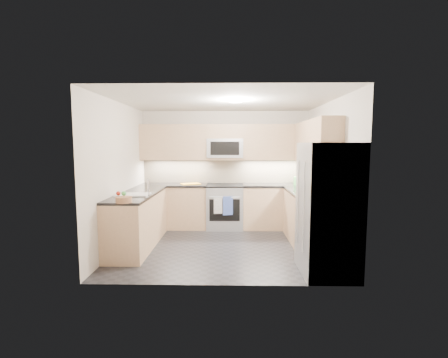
{
  "coord_description": "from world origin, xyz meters",
  "views": [
    {
      "loc": [
        0.12,
        -5.54,
        1.77
      ],
      "look_at": [
        0.0,
        0.35,
        1.15
      ],
      "focal_mm": 26.0,
      "sensor_mm": 36.0,
      "label": 1
    }
  ],
  "objects_px": {
    "fruit_basket": "(124,200)",
    "utensil_bowl": "(301,181)",
    "refrigerator": "(328,209)",
    "cutting_board": "(191,184)",
    "gas_range": "(225,207)",
    "microwave": "(225,148)"
  },
  "relations": [
    {
      "from": "fruit_basket",
      "to": "utensil_bowl",
      "type": "bearing_deg",
      "value": 35.09
    },
    {
      "from": "refrigerator",
      "to": "fruit_basket",
      "type": "xyz_separation_m",
      "value": [
        -2.87,
        0.21,
        0.08
      ]
    },
    {
      "from": "cutting_board",
      "to": "fruit_basket",
      "type": "bearing_deg",
      "value": -107.02
    },
    {
      "from": "gas_range",
      "to": "cutting_board",
      "type": "relative_size",
      "value": 2.34
    },
    {
      "from": "microwave",
      "to": "utensil_bowl",
      "type": "xyz_separation_m",
      "value": [
        1.58,
        -0.23,
        -0.67
      ]
    },
    {
      "from": "utensil_bowl",
      "to": "fruit_basket",
      "type": "bearing_deg",
      "value": -144.91
    },
    {
      "from": "refrigerator",
      "to": "cutting_board",
      "type": "relative_size",
      "value": 4.64
    },
    {
      "from": "gas_range",
      "to": "fruit_basket",
      "type": "xyz_separation_m",
      "value": [
        -1.42,
        -2.22,
        0.53
      ]
    },
    {
      "from": "microwave",
      "to": "cutting_board",
      "type": "relative_size",
      "value": 1.96
    },
    {
      "from": "gas_range",
      "to": "refrigerator",
      "type": "height_order",
      "value": "refrigerator"
    },
    {
      "from": "gas_range",
      "to": "microwave",
      "type": "distance_m",
      "value": 1.25
    },
    {
      "from": "gas_range",
      "to": "cutting_board",
      "type": "bearing_deg",
      "value": 176.8
    },
    {
      "from": "gas_range",
      "to": "fruit_basket",
      "type": "distance_m",
      "value": 2.69
    },
    {
      "from": "microwave",
      "to": "refrigerator",
      "type": "bearing_deg",
      "value": -60.38
    },
    {
      "from": "refrigerator",
      "to": "utensil_bowl",
      "type": "relative_size",
      "value": 5.85
    },
    {
      "from": "microwave",
      "to": "fruit_basket",
      "type": "distance_m",
      "value": 2.83
    },
    {
      "from": "cutting_board",
      "to": "gas_range",
      "type": "bearing_deg",
      "value": -3.2
    },
    {
      "from": "cutting_board",
      "to": "utensil_bowl",
      "type": "bearing_deg",
      "value": -3.54
    },
    {
      "from": "microwave",
      "to": "fruit_basket",
      "type": "height_order",
      "value": "microwave"
    },
    {
      "from": "microwave",
      "to": "cutting_board",
      "type": "distance_m",
      "value": 1.06
    },
    {
      "from": "refrigerator",
      "to": "utensil_bowl",
      "type": "height_order",
      "value": "refrigerator"
    },
    {
      "from": "gas_range",
      "to": "utensil_bowl",
      "type": "xyz_separation_m",
      "value": [
        1.58,
        -0.1,
        0.57
      ]
    }
  ]
}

